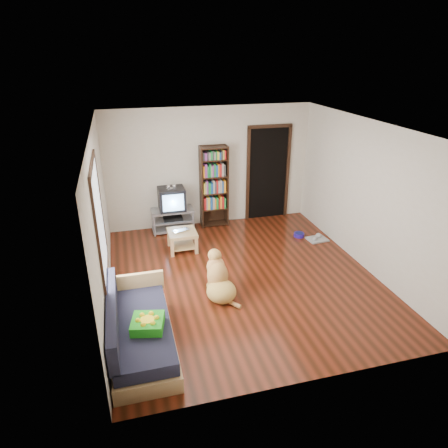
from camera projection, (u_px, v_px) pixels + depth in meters
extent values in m
plane|color=#591E0F|center=(243.00, 277.00, 7.01)|extent=(5.00, 5.00, 0.00)
plane|color=white|center=(246.00, 127.00, 5.96)|extent=(5.00, 5.00, 0.00)
plane|color=beige|center=(210.00, 167.00, 8.70)|extent=(4.50, 0.00, 4.50)
plane|color=beige|center=(314.00, 291.00, 4.28)|extent=(4.50, 0.00, 4.50)
plane|color=beige|center=(101.00, 222.00, 5.96)|extent=(0.00, 5.00, 5.00)
plane|color=beige|center=(366.00, 196.00, 7.01)|extent=(0.00, 5.00, 5.00)
cube|color=#25981C|center=(148.00, 324.00, 5.05)|extent=(0.47, 0.47, 0.13)
imported|color=silver|center=(182.00, 231.00, 7.76)|extent=(0.38, 0.31, 0.03)
cylinder|color=navy|center=(299.00, 235.00, 8.49)|extent=(0.22, 0.22, 0.08)
cube|color=#9A9A9A|center=(317.00, 239.00, 8.35)|extent=(0.43, 0.36, 0.03)
cube|color=white|center=(99.00, 223.00, 5.44)|extent=(0.02, 1.30, 1.60)
cube|color=black|center=(92.00, 164.00, 5.11)|extent=(0.03, 1.42, 0.06)
cube|color=black|center=(107.00, 274.00, 5.77)|extent=(0.03, 1.42, 0.06)
cube|color=black|center=(99.00, 245.00, 4.82)|extent=(0.03, 0.06, 1.70)
cube|color=black|center=(101.00, 205.00, 6.06)|extent=(0.03, 0.06, 1.70)
cube|color=black|center=(268.00, 174.00, 9.10)|extent=(0.90, 0.02, 2.10)
cube|color=black|center=(248.00, 176.00, 8.98)|extent=(0.07, 0.05, 2.14)
cube|color=black|center=(287.00, 173.00, 9.20)|extent=(0.07, 0.05, 2.14)
cube|color=black|center=(270.00, 126.00, 8.65)|extent=(1.03, 0.05, 0.07)
cube|color=#99999E|center=(172.00, 210.00, 8.60)|extent=(0.90, 0.45, 0.04)
cube|color=#99999E|center=(173.00, 220.00, 8.69)|extent=(0.86, 0.42, 0.03)
cube|color=#99999E|center=(173.00, 228.00, 8.77)|extent=(0.90, 0.45, 0.04)
cylinder|color=#99999E|center=(154.00, 226.00, 8.41)|extent=(0.04, 0.04, 0.50)
cylinder|color=#99999E|center=(194.00, 222.00, 8.61)|extent=(0.04, 0.04, 0.50)
cylinder|color=#99999E|center=(153.00, 218.00, 8.77)|extent=(0.04, 0.04, 0.50)
cylinder|color=#99999E|center=(190.00, 215.00, 8.96)|extent=(0.04, 0.04, 0.50)
cube|color=black|center=(173.00, 218.00, 8.67)|extent=(0.40, 0.30, 0.07)
cube|color=black|center=(172.00, 199.00, 8.49)|extent=(0.55, 0.48, 0.48)
cube|color=black|center=(170.00, 196.00, 8.67)|extent=(0.40, 0.14, 0.36)
cube|color=#8CBFF2|center=(173.00, 203.00, 8.27)|extent=(0.44, 0.02, 0.36)
cube|color=silver|center=(171.00, 188.00, 8.35)|extent=(0.20, 0.07, 0.02)
sphere|color=silver|center=(168.00, 187.00, 8.31)|extent=(0.09, 0.09, 0.09)
sphere|color=silver|center=(174.00, 186.00, 8.34)|extent=(0.09, 0.09, 0.09)
cube|color=black|center=(201.00, 188.00, 8.66)|extent=(0.03, 0.30, 1.80)
cube|color=black|center=(227.00, 186.00, 8.80)|extent=(0.03, 0.30, 1.80)
cube|color=black|center=(212.00, 185.00, 8.85)|extent=(0.60, 0.02, 1.80)
cube|color=black|center=(214.00, 223.00, 9.08)|extent=(0.56, 0.28, 0.02)
cube|color=black|center=(214.00, 208.00, 8.93)|extent=(0.56, 0.28, 0.03)
cube|color=black|center=(214.00, 192.00, 8.78)|extent=(0.56, 0.28, 0.02)
cube|color=black|center=(214.00, 176.00, 8.63)|extent=(0.56, 0.28, 0.02)
cube|color=black|center=(214.00, 160.00, 8.48)|extent=(0.56, 0.28, 0.02)
cube|color=black|center=(214.00, 147.00, 8.38)|extent=(0.56, 0.28, 0.02)
cube|color=tan|center=(143.00, 341.00, 5.30)|extent=(0.80, 1.80, 0.22)
cube|color=#1E1E2D|center=(142.00, 328.00, 5.21)|extent=(0.74, 1.74, 0.18)
cube|color=#1E1E2D|center=(112.00, 315.00, 5.02)|extent=(0.12, 1.74, 0.40)
cube|color=tan|center=(136.00, 283.00, 5.90)|extent=(0.80, 0.06, 0.30)
cube|color=tan|center=(182.00, 233.00, 7.81)|extent=(0.55, 0.55, 0.06)
cube|color=tan|center=(183.00, 245.00, 7.92)|extent=(0.45, 0.45, 0.03)
cube|color=tan|center=(172.00, 249.00, 7.63)|extent=(0.06, 0.06, 0.34)
cube|color=tan|center=(196.00, 246.00, 7.74)|extent=(0.06, 0.06, 0.34)
cube|color=#D8B26F|center=(169.00, 238.00, 8.04)|extent=(0.06, 0.06, 0.34)
cube|color=tan|center=(192.00, 236.00, 8.15)|extent=(0.06, 0.06, 0.34)
ellipsoid|color=#B49545|center=(221.00, 291.00, 6.33)|extent=(0.51, 0.55, 0.35)
ellipsoid|color=#B38B44|center=(218.00, 275.00, 6.41)|extent=(0.37, 0.40, 0.46)
ellipsoid|color=tan|center=(216.00, 266.00, 6.45)|extent=(0.32, 0.29, 0.33)
ellipsoid|color=#BB8847|center=(215.00, 255.00, 6.42)|extent=(0.23, 0.25, 0.20)
ellipsoid|color=gold|center=(212.00, 253.00, 6.53)|extent=(0.10, 0.19, 0.08)
sphere|color=black|center=(211.00, 251.00, 6.60)|extent=(0.04, 0.04, 0.04)
ellipsoid|color=#B88246|center=(211.00, 258.00, 6.37)|extent=(0.06, 0.07, 0.14)
ellipsoid|color=#BA8F47|center=(220.00, 256.00, 6.42)|extent=(0.06, 0.07, 0.14)
cylinder|color=tan|center=(210.00, 278.00, 6.61)|extent=(0.08, 0.12, 0.38)
cylinder|color=#BC8648|center=(218.00, 277.00, 6.66)|extent=(0.08, 0.12, 0.38)
sphere|color=gold|center=(209.00, 285.00, 6.72)|extent=(0.10, 0.10, 0.10)
sphere|color=gold|center=(217.00, 284.00, 6.76)|extent=(0.10, 0.10, 0.10)
cylinder|color=tan|center=(232.00, 303.00, 6.23)|extent=(0.24, 0.31, 0.08)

